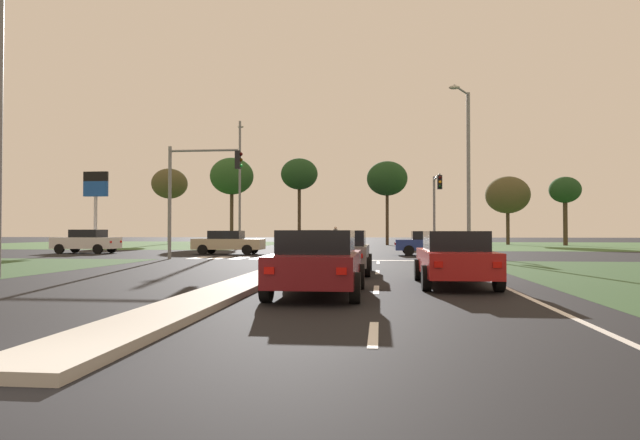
% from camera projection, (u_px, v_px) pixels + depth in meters
% --- Properties ---
extents(ground_plane, '(200.00, 200.00, 0.00)m').
position_uv_depth(ground_plane, '(324.00, 254.00, 35.02)').
color(ground_plane, black).
extents(grass_verge_far_left, '(35.00, 35.00, 0.01)m').
position_uv_depth(grass_verge_far_left, '(122.00, 244.00, 62.15)').
color(grass_verge_far_left, '#385B2D').
rests_on(grass_verge_far_left, ground).
extents(grass_verge_far_right, '(35.00, 35.00, 0.01)m').
position_uv_depth(grass_verge_far_right, '(594.00, 246.00, 56.58)').
color(grass_verge_far_right, '#385B2D').
rests_on(grass_verge_far_right, ground).
extents(median_island_near, '(1.20, 22.00, 0.14)m').
position_uv_depth(median_island_near, '(257.00, 279.00, 16.14)').
color(median_island_near, '#ADA89E').
rests_on(median_island_near, ground).
extents(median_island_far, '(1.20, 36.00, 0.14)m').
position_uv_depth(median_island_far, '(347.00, 244.00, 59.86)').
color(median_island_far, gray).
rests_on(median_island_far, ground).
extents(lane_dash_near, '(0.14, 2.00, 0.01)m').
position_uv_depth(lane_dash_near, '(373.00, 334.00, 7.85)').
color(lane_dash_near, silver).
rests_on(lane_dash_near, ground).
extents(lane_dash_second, '(0.14, 2.00, 0.01)m').
position_uv_depth(lane_dash_second, '(376.00, 290.00, 13.81)').
color(lane_dash_second, silver).
rests_on(lane_dash_second, ground).
extents(lane_dash_third, '(0.14, 2.00, 0.01)m').
position_uv_depth(lane_dash_third, '(378.00, 272.00, 19.78)').
color(lane_dash_third, silver).
rests_on(lane_dash_third, ground).
extents(lane_dash_fourth, '(0.14, 2.00, 0.01)m').
position_uv_depth(lane_dash_fourth, '(378.00, 263.00, 25.74)').
color(lane_dash_fourth, silver).
rests_on(lane_dash_fourth, ground).
extents(edge_line_right, '(0.14, 24.00, 0.01)m').
position_uv_depth(edge_line_right, '(490.00, 280.00, 16.38)').
color(edge_line_right, silver).
rests_on(edge_line_right, ground).
extents(stop_bar_near, '(6.40, 0.50, 0.01)m').
position_uv_depth(stop_bar_near, '(384.00, 260.00, 27.65)').
color(stop_bar_near, silver).
rests_on(stop_bar_near, ground).
extents(crosswalk_bar_near, '(0.70, 2.80, 0.01)m').
position_uv_depth(crosswalk_bar_near, '(200.00, 258.00, 30.55)').
color(crosswalk_bar_near, silver).
rests_on(crosswalk_bar_near, ground).
extents(crosswalk_bar_second, '(0.70, 2.80, 0.01)m').
position_uv_depth(crosswalk_bar_second, '(220.00, 258.00, 30.42)').
color(crosswalk_bar_second, silver).
rests_on(crosswalk_bar_second, ground).
extents(crosswalk_bar_third, '(0.70, 2.80, 0.01)m').
position_uv_depth(crosswalk_bar_third, '(240.00, 258.00, 30.30)').
color(crosswalk_bar_third, silver).
rests_on(crosswalk_bar_third, ground).
extents(crosswalk_bar_fourth, '(0.70, 2.80, 0.01)m').
position_uv_depth(crosswalk_bar_fourth, '(261.00, 258.00, 30.17)').
color(crosswalk_bar_fourth, silver).
rests_on(crosswalk_bar_fourth, ground).
extents(crosswalk_bar_fifth, '(0.70, 2.80, 0.01)m').
position_uv_depth(crosswalk_bar_fifth, '(281.00, 258.00, 30.05)').
color(crosswalk_bar_fifth, silver).
rests_on(crosswalk_bar_fifth, ground).
extents(car_grey_near, '(1.98, 4.56, 1.50)m').
position_uv_depth(car_grey_near, '(343.00, 251.00, 19.20)').
color(car_grey_near, slate).
rests_on(car_grey_near, ground).
extents(car_red_second, '(1.96, 4.61, 1.48)m').
position_uv_depth(car_red_second, '(454.00, 258.00, 14.87)').
color(car_red_second, '#A31919').
rests_on(car_red_second, ground).
extents(car_maroon_third, '(2.06, 4.42, 1.50)m').
position_uv_depth(car_maroon_third, '(318.00, 262.00, 12.67)').
color(car_maroon_third, maroon).
rests_on(car_maroon_third, ground).
extents(car_blue_fourth, '(4.40, 2.08, 1.49)m').
position_uv_depth(car_blue_fourth, '(430.00, 243.00, 33.70)').
color(car_blue_fourth, navy).
rests_on(car_blue_fourth, ground).
extents(car_black_fifth, '(4.24, 2.08, 1.55)m').
position_uv_depth(car_black_fifth, '(318.00, 242.00, 34.52)').
color(car_black_fifth, black).
rests_on(car_black_fifth, ground).
extents(car_beige_sixth, '(4.51, 1.97, 1.52)m').
position_uv_depth(car_beige_sixth, '(228.00, 242.00, 35.33)').
color(car_beige_sixth, '#BCAD8E').
rests_on(car_beige_sixth, ground).
extents(car_white_seventh, '(4.22, 2.09, 1.59)m').
position_uv_depth(car_white_seventh, '(87.00, 241.00, 36.97)').
color(car_white_seventh, silver).
rests_on(car_white_seventh, ground).
extents(traffic_signal_far_right, '(0.32, 4.22, 5.57)m').
position_uv_depth(traffic_signal_far_right, '(436.00, 199.00, 39.33)').
color(traffic_signal_far_right, gray).
rests_on(traffic_signal_far_right, ground).
extents(traffic_signal_near_left, '(4.07, 0.32, 6.03)m').
position_uv_depth(traffic_signal_near_left, '(195.00, 182.00, 29.22)').
color(traffic_signal_near_left, gray).
rests_on(traffic_signal_near_left, ground).
extents(street_lamp_second, '(1.37, 2.19, 8.99)m').
position_uv_depth(street_lamp_second, '(467.00, 165.00, 29.42)').
color(street_lamp_second, gray).
rests_on(street_lamp_second, ground).
extents(street_lamp_third, '(0.73, 1.81, 10.95)m').
position_uv_depth(street_lamp_third, '(240.00, 179.00, 47.08)').
color(street_lamp_third, gray).
rests_on(street_lamp_third, ground).
extents(pedestrian_at_median, '(0.34, 0.34, 1.72)m').
position_uv_depth(pedestrian_at_median, '(336.00, 235.00, 44.39)').
color(pedestrian_at_median, maroon).
rests_on(pedestrian_at_median, median_island_far).
extents(fuel_price_totem, '(1.80, 0.24, 5.80)m').
position_uv_depth(fuel_price_totem, '(96.00, 193.00, 39.70)').
color(fuel_price_totem, silver).
rests_on(fuel_price_totem, ground).
extents(treeline_near, '(4.20, 4.20, 8.91)m').
position_uv_depth(treeline_near, '(170.00, 184.00, 64.77)').
color(treeline_near, '#423323').
rests_on(treeline_near, ground).
extents(treeline_second, '(4.78, 4.78, 9.60)m').
position_uv_depth(treeline_second, '(232.00, 176.00, 60.45)').
color(treeline_second, '#423323').
rests_on(treeline_second, ground).
extents(treeline_third, '(4.03, 4.03, 9.48)m').
position_uv_depth(treeline_third, '(299.00, 175.00, 60.08)').
color(treeline_third, '#423323').
rests_on(treeline_third, ground).
extents(treeline_fourth, '(4.37, 4.37, 9.04)m').
position_uv_depth(treeline_fourth, '(387.00, 179.00, 59.12)').
color(treeline_fourth, '#423323').
rests_on(treeline_fourth, ground).
extents(treeline_fifth, '(4.83, 4.83, 7.57)m').
position_uv_depth(treeline_fifth, '(508.00, 195.00, 60.76)').
color(treeline_fifth, '#423323').
rests_on(treeline_fifth, ground).
extents(treeline_sixth, '(3.22, 3.22, 7.20)m').
position_uv_depth(treeline_sixth, '(565.00, 191.00, 57.46)').
color(treeline_sixth, '#423323').
rests_on(treeline_sixth, ground).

